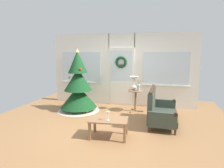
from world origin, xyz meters
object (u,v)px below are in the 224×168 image
settee_sofa (159,110)px  flower_vase (139,87)px  coffee_table (109,122)px  christmas_tree (78,88)px  gift_box (86,110)px  side_table (136,96)px  table_lamp (134,81)px  wine_glass (108,114)px

settee_sofa → flower_vase: 1.19m
settee_sofa → coffee_table: size_ratio=1.58×
christmas_tree → gift_box: christmas_tree is taller
side_table → table_lamp: table_lamp is taller
settee_sofa → gift_box: size_ratio=8.37×
side_table → christmas_tree: bearing=-168.7°
flower_vase → coffee_table: size_ratio=0.40×
christmas_tree → table_lamp: christmas_tree is taller
table_lamp → gift_box: size_ratio=2.64×
coffee_table → wine_glass: bearing=-86.3°
settee_sofa → flower_vase: (-0.66, 0.89, 0.44)m
side_table → settee_sofa: bearing=-51.7°
table_lamp → gift_box: (-1.43, -0.58, -0.90)m
gift_box → table_lamp: bearing=22.0°
table_lamp → gift_box: bearing=-158.0°
christmas_tree → table_lamp: (1.76, 0.40, 0.24)m
settee_sofa → flower_vase: size_ratio=3.99×
coffee_table → side_table: bearing=81.6°
side_table → gift_box: (-1.49, -0.54, -0.41)m
settee_sofa → gift_box: settee_sofa is taller
table_lamp → wine_glass: size_ratio=2.26×
flower_vase → gift_box: size_ratio=2.10×
christmas_tree → table_lamp: size_ratio=4.57×
settee_sofa → flower_vase: bearing=126.2°
gift_box → coffee_table: bearing=-52.7°
flower_vase → wine_glass: flower_vase is taller
settee_sofa → flower_vase: flower_vase is taller
table_lamp → coffee_table: table_lamp is taller
coffee_table → table_lamp: bearing=83.3°
christmas_tree → settee_sofa: size_ratio=1.44×
side_table → coffee_table: size_ratio=0.79×
wine_glass → gift_box: 2.07m
christmas_tree → wine_glass: (1.51, -1.80, -0.17)m
table_lamp → flower_vase: size_ratio=1.26×
christmas_tree → wine_glass: size_ratio=10.31×
christmas_tree → side_table: size_ratio=2.89×
coffee_table → settee_sofa: bearing=46.8°
coffee_table → flower_vase: bearing=78.6°
flower_vase → gift_box: (-1.59, -0.48, -0.73)m
side_table → flower_vase: 0.34m
settee_sofa → wine_glass: size_ratio=7.17×
christmas_tree → flower_vase: size_ratio=5.74×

